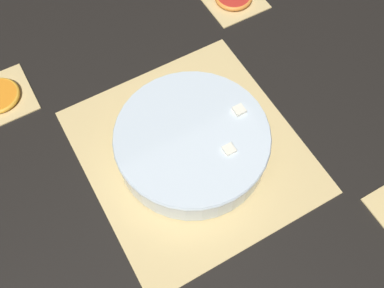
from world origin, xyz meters
The scene contains 3 objects.
ground_plane centered at (0.00, 0.00, 0.00)m, with size 6.00×6.00×0.00m, color black.
bamboo_mat_center centered at (0.00, 0.00, 0.00)m, with size 0.45×0.42×0.01m.
fruit_salad_bowl centered at (0.00, 0.00, 0.04)m, with size 0.30×0.30×0.07m.
Camera 1 is at (-0.37, 0.21, 0.81)m, focal length 42.00 mm.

